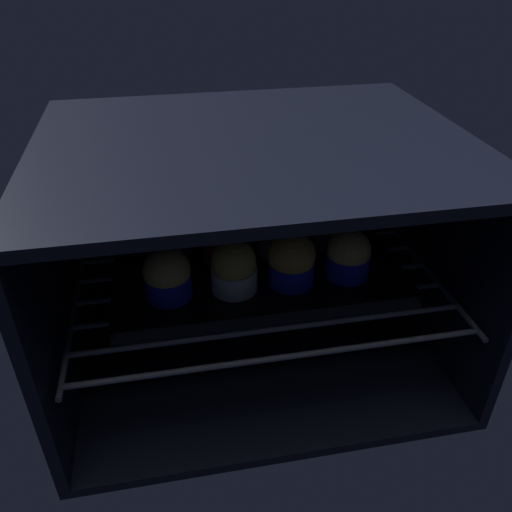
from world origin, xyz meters
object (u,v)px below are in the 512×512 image
object	(u,v)px
muffin_row0_col2	(291,260)
muffin_row0_col3	(348,255)
muffin_row0_col1	(234,267)
muffin_row1_col3	(331,226)
muffin_row1_col1	(222,238)
muffin_row1_col0	(167,240)
baking_tray	(256,270)
muffin_row1_col2	(277,232)
muffin_row0_col0	(167,276)

from	to	relation	value
muffin_row0_col2	muffin_row0_col3	size ratio (longest dim) A/B	1.12
muffin_row0_col1	muffin_row0_col2	bearing A→B (deg)	0.65
muffin_row0_col2	muffin_row1_col3	xyz separation A→B (cm)	(8.93, 9.16, -0.46)
muffin_row1_col1	muffin_row1_col3	xyz separation A→B (cm)	(17.79, 0.28, 0.03)
muffin_row1_col0	muffin_row1_col1	xyz separation A→B (cm)	(8.51, -0.31, -0.30)
baking_tray	muffin_row0_col2	world-z (taller)	muffin_row0_col2
muffin_row0_col1	muffin_row1_col0	distance (cm)	12.90
baking_tray	muffin_row0_col2	distance (cm)	7.65
muffin_row0_col2	muffin_row1_col0	distance (cm)	19.65
muffin_row0_col3	muffin_row1_col0	world-z (taller)	muffin_row1_col0
baking_tray	muffin_row1_col1	xyz separation A→B (cm)	(-4.53, 4.31, 3.85)
muffin_row0_col3	muffin_row0_col2	bearing A→B (deg)	-177.48
muffin_row0_col3	muffin_row1_col2	world-z (taller)	muffin_row1_col2
muffin_row1_col2	muffin_row1_col1	bearing A→B (deg)	178.27
muffin_row0_col1	muffin_row1_col1	world-z (taller)	muffin_row0_col1
muffin_row0_col1	muffin_row1_col2	size ratio (longest dim) A/B	1.06
baking_tray	muffin_row0_col0	xyz separation A→B (cm)	(-13.42, -4.57, 3.89)
muffin_row0_col3	muffin_row0_col1	bearing A→B (deg)	-178.40
muffin_row0_col3	muffin_row1_col0	distance (cm)	27.56
muffin_row0_col2	muffin_row1_col3	size ratio (longest dim) A/B	1.11
muffin_row1_col1	muffin_row1_col2	xyz separation A→B (cm)	(8.74, -0.26, 0.21)
muffin_row0_col0	muffin_row0_col1	distance (cm)	9.35
muffin_row1_col0	muffin_row0_col3	bearing A→B (deg)	-18.64
muffin_row0_col1	muffin_row1_col3	bearing A→B (deg)	28.09
muffin_row0_col0	muffin_row1_col2	distance (cm)	19.62
muffin_row0_col0	muffin_row0_col3	size ratio (longest dim) A/B	1.00
muffin_row0_col1	muffin_row0_col2	world-z (taller)	muffin_row0_col2
muffin_row1_col1	muffin_row1_col3	bearing A→B (deg)	0.90
muffin_row0_col3	muffin_row1_col0	size ratio (longest dim) A/B	0.95
muffin_row0_col2	muffin_row0_col0	bearing A→B (deg)	179.97
muffin_row0_col0	muffin_row1_col0	bearing A→B (deg)	87.60
muffin_row0_col0	muffin_row1_col1	xyz separation A→B (cm)	(8.90, 8.87, -0.05)
baking_tray	muffin_row0_col0	size ratio (longest dim) A/B	5.69
muffin_row0_col3	muffin_row1_col3	distance (cm)	8.78
baking_tray	muffin_row0_col1	world-z (taller)	muffin_row0_col1
muffin_row0_col3	baking_tray	bearing A→B (deg)	162.23
muffin_row0_col0	muffin_row1_col1	bearing A→B (deg)	44.93
muffin_row0_col0	muffin_row0_col2	bearing A→B (deg)	-0.03
muffin_row0_col1	muffin_row1_col0	bearing A→B (deg)	133.95
muffin_row0_col0	muffin_row1_col1	size ratio (longest dim) A/B	1.00
muffin_row0_col2	muffin_row0_col3	world-z (taller)	muffin_row0_col2
muffin_row1_col1	muffin_row0_col2	bearing A→B (deg)	-45.08
muffin_row1_col3	muffin_row1_col0	bearing A→B (deg)	179.93
muffin_row1_col3	baking_tray	bearing A→B (deg)	-160.93
muffin_row1_col1	muffin_row1_col3	distance (cm)	17.79
muffin_row0_col3	muffin_row1_col2	size ratio (longest dim) A/B	0.96
muffin_row0_col1	baking_tray	bearing A→B (deg)	48.85
muffin_row0_col2	muffin_row1_col2	xyz separation A→B (cm)	(-0.12, 8.62, -0.28)
muffin_row1_col1	baking_tray	bearing A→B (deg)	-43.58
muffin_row1_col1	muffin_row1_col2	size ratio (longest dim) A/B	0.96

